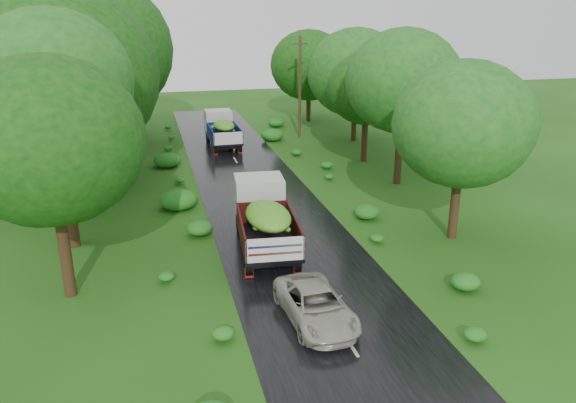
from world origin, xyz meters
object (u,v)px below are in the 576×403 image
object	(u,v)px
car	(316,305)
utility_pole	(300,87)
truck_near	(264,215)
truck_far	(222,128)

from	to	relation	value
car	utility_pole	xyz separation A→B (m)	(7.14, 28.51, 3.62)
truck_near	car	world-z (taller)	truck_near
truck_near	car	size ratio (longest dim) A/B	1.54
truck_far	car	world-z (taller)	truck_far
truck_near	truck_far	size ratio (longest dim) A/B	1.11
truck_near	car	distance (m)	6.77
truck_near	truck_far	world-z (taller)	truck_near
truck_far	car	bearing A→B (deg)	-91.73
truck_near	utility_pole	distance (m)	23.25
truck_far	utility_pole	xyz separation A→B (m)	(6.78, 1.65, 2.80)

